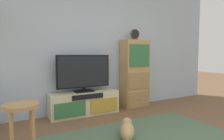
{
  "coord_description": "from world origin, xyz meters",
  "views": [
    {
      "loc": [
        -1.58,
        -1.3,
        1.17
      ],
      "look_at": [
        0.08,
        1.78,
        0.88
      ],
      "focal_mm": 31.19,
      "sensor_mm": 36.0,
      "label": 1
    }
  ],
  "objects_px": {
    "desk_clock": "(135,35)",
    "television": "(84,72)",
    "side_cabinet": "(135,74)",
    "media_console": "(85,103)",
    "bar_stool_near": "(22,121)",
    "dog": "(127,130)"
  },
  "relations": [
    {
      "from": "media_console",
      "to": "side_cabinet",
      "type": "height_order",
      "value": "side_cabinet"
    },
    {
      "from": "desk_clock",
      "to": "media_console",
      "type": "bearing_deg",
      "value": 179.77
    },
    {
      "from": "television",
      "to": "desk_clock",
      "type": "xyz_separation_m",
      "value": [
        1.16,
        -0.03,
        0.77
      ]
    },
    {
      "from": "side_cabinet",
      "to": "dog",
      "type": "relative_size",
      "value": 3.0
    },
    {
      "from": "bar_stool_near",
      "to": "side_cabinet",
      "type": "bearing_deg",
      "value": 31.2
    },
    {
      "from": "desk_clock",
      "to": "dog",
      "type": "relative_size",
      "value": 0.47
    },
    {
      "from": "side_cabinet",
      "to": "desk_clock",
      "type": "distance_m",
      "value": 0.86
    },
    {
      "from": "media_console",
      "to": "side_cabinet",
      "type": "relative_size",
      "value": 0.9
    },
    {
      "from": "television",
      "to": "dog",
      "type": "relative_size",
      "value": 2.14
    },
    {
      "from": "television",
      "to": "side_cabinet",
      "type": "bearing_deg",
      "value": -0.67
    },
    {
      "from": "desk_clock",
      "to": "television",
      "type": "bearing_deg",
      "value": 178.58
    },
    {
      "from": "media_console",
      "to": "desk_clock",
      "type": "xyz_separation_m",
      "value": [
        1.16,
        -0.0,
        1.37
      ]
    },
    {
      "from": "television",
      "to": "media_console",
      "type": "bearing_deg",
      "value": -90.0
    },
    {
      "from": "desk_clock",
      "to": "dog",
      "type": "bearing_deg",
      "value": -128.32
    },
    {
      "from": "television",
      "to": "desk_clock",
      "type": "height_order",
      "value": "desk_clock"
    },
    {
      "from": "media_console",
      "to": "dog",
      "type": "relative_size",
      "value": 2.72
    },
    {
      "from": "media_console",
      "to": "side_cabinet",
      "type": "bearing_deg",
      "value": 0.5
    },
    {
      "from": "television",
      "to": "side_cabinet",
      "type": "height_order",
      "value": "side_cabinet"
    },
    {
      "from": "media_console",
      "to": "dog",
      "type": "height_order",
      "value": "media_console"
    },
    {
      "from": "television",
      "to": "bar_stool_near",
      "type": "height_order",
      "value": "television"
    },
    {
      "from": "media_console",
      "to": "side_cabinet",
      "type": "distance_m",
      "value": 1.28
    },
    {
      "from": "television",
      "to": "dog",
      "type": "xyz_separation_m",
      "value": [
        0.15,
        -1.3,
        -0.71
      ]
    }
  ]
}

